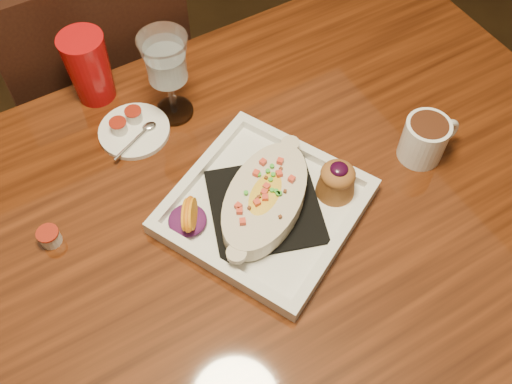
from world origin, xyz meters
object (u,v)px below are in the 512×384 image
chair_far (105,96)px  goblet (166,64)px  table (218,260)px  red_tumbler (89,68)px  saucer (132,130)px  coffee_mug (426,138)px  plate (270,201)px

chair_far → goblet: size_ratio=5.03×
table → goblet: 0.36m
table → red_tumbler: bearing=97.3°
saucer → coffee_mug: bearing=-35.7°
red_tumbler → goblet: bearing=-47.1°
plate → goblet: 0.31m
goblet → coffee_mug: bearing=-42.7°
table → goblet: size_ratio=8.11×
coffee_mug → table: bearing=-179.7°
goblet → red_tumbler: 0.17m
plate → red_tumbler: size_ratio=2.74×
plate → table: bearing=150.1°
coffee_mug → saucer: 0.54m
goblet → table: bearing=-102.2°
plate → coffee_mug: size_ratio=3.47×
plate → saucer: plate is taller
chair_far → goblet: (0.06, -0.35, 0.37)m
table → plate: size_ratio=3.81×
goblet → chair_far: bearing=99.8°
chair_far → red_tumbler: chair_far is taller
chair_far → goblet: 0.51m
chair_far → saucer: (-0.03, -0.36, 0.25)m
table → coffee_mug: (0.41, -0.04, 0.14)m
goblet → saucer: goblet is taller
table → chair_far: (-0.00, 0.63, -0.15)m
coffee_mug → saucer: coffee_mug is taller
plate → coffee_mug: (0.30, -0.04, 0.02)m
table → plate: plate is taller
chair_far → red_tumbler: 0.39m
chair_far → goblet: goblet is taller
coffee_mug → red_tumbler: red_tumbler is taller
table → chair_far: size_ratio=1.61×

